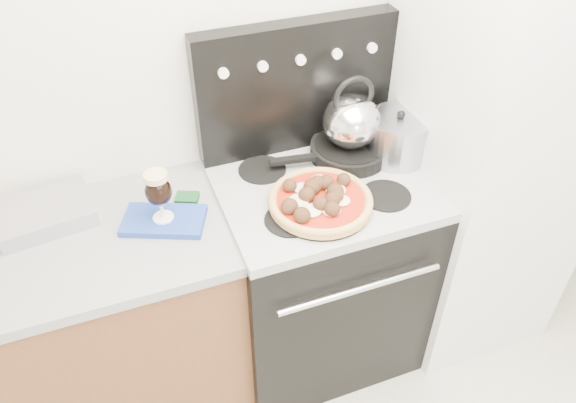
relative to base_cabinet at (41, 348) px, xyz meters
name	(u,v)px	position (x,y,z in m)	size (l,w,h in m)	color
room_shell	(459,309)	(1.02, -0.91, 0.82)	(3.52, 3.01, 2.52)	beige
base_cabinet	(41,348)	(0.00, 0.00, 0.00)	(1.45, 0.60, 0.86)	brown
countertop	(1,264)	(0.00, 0.00, 0.45)	(1.48, 0.63, 0.04)	gray
stove_body	(318,273)	(1.10, -0.02, 0.01)	(0.76, 0.65, 0.88)	black
cooktop	(322,187)	(1.10, -0.02, 0.47)	(0.76, 0.65, 0.04)	#ADADB2
backguard	(295,87)	(1.10, 0.25, 0.74)	(0.76, 0.08, 0.50)	black
fridge	(489,142)	(1.80, -0.05, 0.52)	(0.64, 0.68, 1.90)	silver
foil_sheet	(46,214)	(0.16, 0.14, 0.50)	(0.31, 0.23, 0.06)	silver
oven_mitt	(164,221)	(0.53, -0.02, 0.48)	(0.27, 0.16, 0.02)	#203DA0
beer_glass	(159,196)	(0.53, -0.02, 0.59)	(0.09, 0.09, 0.19)	black
pizza_pan	(320,206)	(1.05, -0.15, 0.50)	(0.35, 0.35, 0.01)	black
pizza	(321,199)	(1.05, -0.15, 0.53)	(0.36, 0.36, 0.05)	gold
skillet	(349,150)	(1.27, 0.09, 0.52)	(0.30, 0.30, 0.05)	black
tea_kettle	(352,118)	(1.27, 0.09, 0.66)	(0.22, 0.22, 0.24)	silver
stock_pot	(398,139)	(1.43, 0.03, 0.57)	(0.23, 0.23, 0.17)	#A5A5B2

